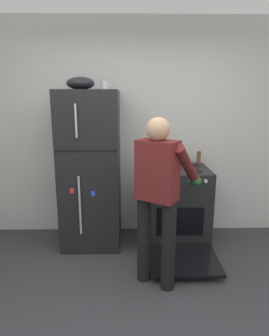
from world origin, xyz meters
The scene contains 8 objects.
kitchen_wall_back centered at (0.00, 1.95, 1.35)m, with size 6.00×0.10×2.70m, color silver.
refrigerator centered at (-0.54, 1.57, 0.92)m, with size 0.68×0.72×1.84m.
stove_range centered at (0.49, 1.55, 0.46)m, with size 0.76×1.24×0.94m.
person_cook centered at (0.19, 0.72, 0.96)m, with size 0.67×0.72×1.60m.
red_pot centered at (0.33, 1.52, 0.99)m, with size 0.35×0.25×0.11m.
coffee_mug centered at (-0.35, 1.62, 1.89)m, with size 0.11×0.08×0.10m.
pepper_mill centered at (0.79, 1.77, 1.02)m, with size 0.05×0.05×0.17m, color brown.
mixing_bowl centered at (-0.62, 1.57, 1.91)m, with size 0.31×0.31×0.14m, color black.
Camera 1 is at (-0.08, -1.83, 1.77)m, focal length 31.51 mm.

